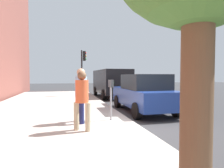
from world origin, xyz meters
TOP-DOWN VIEW (x-y plane):
  - ground_plane at (0.00, 0.00)m, footprint 80.00×80.00m
  - sidewalk_slab at (0.00, 3.00)m, footprint 28.00×6.00m
  - parking_meter at (0.73, 0.69)m, footprint 0.36×0.12m
  - pedestrian_at_meter at (0.62, 1.74)m, footprint 0.54×0.39m
  - pedestrian_bystander at (-0.33, 1.79)m, footprint 0.37×0.45m
  - parked_sedan_near at (2.55, -1.35)m, footprint 4.42×2.01m
  - parked_van_far at (9.04, -1.35)m, footprint 5.23×2.18m
  - traffic_signal at (9.55, 0.81)m, footprint 0.24×0.44m

SIDE VIEW (x-z plane):
  - ground_plane at x=0.00m, z-range 0.00..0.00m
  - sidewalk_slab at x=0.00m, z-range 0.00..0.15m
  - parked_sedan_near at x=2.55m, z-range 0.01..1.78m
  - pedestrian_bystander at x=-0.33m, z-range 0.29..1.96m
  - parking_meter at x=0.73m, z-range 0.46..1.87m
  - pedestrian_at_meter at x=0.62m, z-range 0.32..2.11m
  - parked_van_far at x=9.04m, z-range 0.17..2.35m
  - traffic_signal at x=9.55m, z-range 0.78..4.38m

